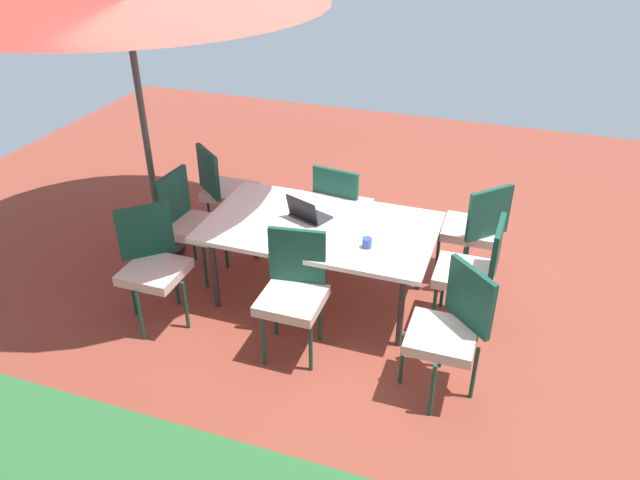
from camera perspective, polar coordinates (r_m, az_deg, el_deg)
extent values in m
cube|color=brown|center=(5.46, 0.00, -5.37)|extent=(10.00, 10.00, 0.02)
cube|color=white|center=(5.07, 0.00, 1.23)|extent=(1.90, 1.11, 0.04)
cylinder|color=#333333|center=(5.44, 9.39, -1.50)|extent=(0.05, 0.05, 0.69)
cylinder|color=#333333|center=(5.84, -6.11, 1.21)|extent=(0.05, 0.05, 0.69)
cylinder|color=#333333|center=(4.77, 7.54, -6.44)|extent=(0.05, 0.05, 0.69)
cylinder|color=#333333|center=(5.23, -9.78, -2.95)|extent=(0.05, 0.05, 0.69)
cylinder|color=#4C4C4C|center=(5.75, -16.03, 10.12)|extent=(0.06, 0.06, 2.59)
cylinder|color=black|center=(6.29, -14.41, -0.69)|extent=(0.44, 0.44, 0.06)
cube|color=beige|center=(5.82, 2.29, 2.88)|extent=(0.46, 0.46, 0.08)
cube|color=#144738|center=(5.53, 1.43, 4.40)|extent=(0.44, 0.10, 0.45)
cylinder|color=#144738|center=(6.03, 4.51, 1.00)|extent=(0.03, 0.03, 0.45)
cylinder|color=#144738|center=(6.16, 1.42, 1.75)|extent=(0.03, 0.03, 0.45)
cylinder|color=#144738|center=(5.75, 3.11, -0.59)|extent=(0.03, 0.03, 0.45)
cylinder|color=#144738|center=(5.88, -0.09, 0.24)|extent=(0.03, 0.03, 0.45)
cube|color=beige|center=(5.62, -11.45, 1.16)|extent=(0.46, 0.46, 0.08)
cube|color=#144738|center=(5.61, -13.52, 3.92)|extent=(0.07, 0.44, 0.45)
cylinder|color=#144738|center=(5.54, -10.63, -2.42)|extent=(0.03, 0.03, 0.45)
cylinder|color=#144738|center=(5.79, -8.73, -0.64)|extent=(0.03, 0.03, 0.45)
cylinder|color=#144738|center=(5.73, -13.66, -1.62)|extent=(0.03, 0.03, 0.45)
cylinder|color=#144738|center=(5.97, -11.70, 0.07)|extent=(0.03, 0.03, 0.45)
cube|color=beige|center=(4.59, -2.65, -5.63)|extent=(0.46, 0.46, 0.08)
cube|color=#144738|center=(4.61, -2.13, -1.46)|extent=(0.44, 0.10, 0.45)
cylinder|color=#144738|center=(4.65, -5.27, -9.29)|extent=(0.03, 0.03, 0.45)
cylinder|color=#144738|center=(4.58, -0.87, -9.88)|extent=(0.03, 0.03, 0.45)
cylinder|color=#144738|center=(4.92, -4.15, -6.65)|extent=(0.03, 0.03, 0.45)
cylinder|color=#144738|center=(4.86, 0.00, -7.16)|extent=(0.03, 0.03, 0.45)
cube|color=beige|center=(4.33, 11.21, -8.82)|extent=(0.46, 0.46, 0.08)
cube|color=#144738|center=(4.29, 13.79, -5.17)|extent=(0.35, 0.33, 0.45)
cylinder|color=#144738|center=(4.52, 7.63, -10.88)|extent=(0.03, 0.03, 0.45)
cylinder|color=#144738|center=(4.32, 10.39, -13.61)|extent=(0.03, 0.03, 0.45)
cylinder|color=#144738|center=(4.70, 11.29, -9.40)|extent=(0.03, 0.03, 0.45)
cylinder|color=#144738|center=(4.50, 14.13, -11.93)|extent=(0.03, 0.03, 0.45)
cube|color=beige|center=(5.07, -15.14, -2.87)|extent=(0.46, 0.46, 0.08)
cube|color=#144738|center=(5.12, -15.96, 0.81)|extent=(0.35, 0.33, 0.45)
cylinder|color=#144738|center=(5.06, -16.36, -6.84)|extent=(0.03, 0.03, 0.45)
cylinder|color=#144738|center=(5.09, -12.38, -5.96)|extent=(0.03, 0.03, 0.45)
cylinder|color=#144738|center=(5.36, -16.99, -4.65)|extent=(0.03, 0.03, 0.45)
cylinder|color=#144738|center=(5.39, -13.24, -3.84)|extent=(0.03, 0.03, 0.45)
cube|color=beige|center=(5.64, 13.72, 0.95)|extent=(0.46, 0.46, 0.08)
cube|color=#144738|center=(5.38, 15.45, 2.41)|extent=(0.33, 0.34, 0.45)
cylinder|color=#144738|center=(5.99, 13.67, -0.10)|extent=(0.03, 0.03, 0.45)
cylinder|color=#144738|center=(5.78, 10.91, -0.93)|extent=(0.03, 0.03, 0.45)
cylinder|color=#144738|center=(5.77, 15.90, -1.73)|extent=(0.03, 0.03, 0.45)
cylinder|color=#144738|center=(5.55, 13.11, -2.66)|extent=(0.03, 0.03, 0.45)
cube|color=beige|center=(5.01, 13.29, -3.08)|extent=(0.46, 0.46, 0.08)
cube|color=#144738|center=(4.85, 16.08, -0.95)|extent=(0.06, 0.44, 0.45)
cylinder|color=#144738|center=(5.32, 11.38, -4.07)|extent=(0.03, 0.03, 0.45)
cylinder|color=#144738|center=(5.03, 10.56, -6.27)|extent=(0.03, 0.03, 0.45)
cylinder|color=#144738|center=(5.29, 15.20, -4.82)|extent=(0.03, 0.03, 0.45)
cylinder|color=#144738|center=(5.00, 14.61, -7.08)|extent=(0.03, 0.03, 0.45)
cube|color=beige|center=(6.22, -8.34, 4.47)|extent=(0.46, 0.46, 0.08)
cube|color=#144738|center=(6.04, -10.34, 6.24)|extent=(0.36, 0.31, 0.45)
cylinder|color=#144738|center=(6.26, -5.98, 2.08)|extent=(0.03, 0.03, 0.45)
cylinder|color=#144738|center=(6.55, -7.39, 3.36)|extent=(0.03, 0.03, 0.45)
cylinder|color=#144738|center=(6.13, -8.98, 1.22)|extent=(0.03, 0.03, 0.45)
cylinder|color=#144738|center=(6.43, -10.28, 2.56)|extent=(0.03, 0.03, 0.45)
cube|color=#2D2D33|center=(5.17, -0.85, 2.23)|extent=(0.38, 0.32, 0.02)
cube|color=black|center=(5.05, -1.70, 2.85)|extent=(0.32, 0.17, 0.20)
cylinder|color=#334C99|center=(4.74, 4.39, -0.26)|extent=(0.08, 0.08, 0.08)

